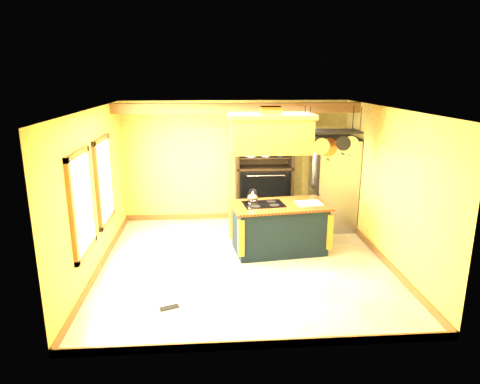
{
  "coord_description": "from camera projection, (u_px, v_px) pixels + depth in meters",
  "views": [
    {
      "loc": [
        -0.58,
        -6.98,
        3.22
      ],
      "look_at": [
        -0.05,
        0.3,
        1.23
      ],
      "focal_mm": 32.0,
      "sensor_mm": 36.0,
      "label": 1
    }
  ],
  "objects": [
    {
      "name": "ceiling",
      "position": [
        245.0,
        109.0,
        6.89
      ],
      "size": [
        5.0,
        5.0,
        0.0
      ],
      "primitive_type": "plane",
      "rotation": [
        3.14,
        0.0,
        0.0
      ],
      "color": "white",
      "rests_on": "wall_back"
    },
    {
      "name": "floor",
      "position": [
        244.0,
        263.0,
        7.61
      ],
      "size": [
        5.0,
        5.0,
        0.0
      ],
      "primitive_type": "plane",
      "color": "beige",
      "rests_on": "ground"
    },
    {
      "name": "refrigerator",
      "position": [
        333.0,
        184.0,
        9.21
      ],
      "size": [
        0.84,
        1.0,
        1.95
      ],
      "color": "#9799A0",
      "rests_on": "floor"
    },
    {
      "name": "window_near",
      "position": [
        82.0,
        203.0,
        6.3
      ],
      "size": [
        0.06,
        1.06,
        1.56
      ],
      "color": "olive",
      "rests_on": "wall_left"
    },
    {
      "name": "wall_back",
      "position": [
        235.0,
        161.0,
        9.66
      ],
      "size": [
        5.0,
        0.02,
        2.7
      ],
      "primitive_type": "cube",
      "color": "#E2D152",
      "rests_on": "floor"
    },
    {
      "name": "ceiling_beam",
      "position": [
        238.0,
        108.0,
        8.56
      ],
      "size": [
        5.0,
        0.15,
        0.2
      ],
      "primitive_type": "cube",
      "color": "olive",
      "rests_on": "ceiling"
    },
    {
      "name": "wall_front",
      "position": [
        262.0,
        246.0,
        4.84
      ],
      "size": [
        5.0,
        0.02,
        2.7
      ],
      "primitive_type": "cube",
      "color": "#E2D152",
      "rests_on": "floor"
    },
    {
      "name": "hutch",
      "position": [
        264.0,
        184.0,
        9.59
      ],
      "size": [
        1.26,
        0.57,
        2.22
      ],
      "color": "black",
      "rests_on": "floor"
    },
    {
      "name": "floor_register",
      "position": [
        169.0,
        307.0,
        6.13
      ],
      "size": [
        0.3,
        0.21,
        0.01
      ],
      "primitive_type": "cube",
      "rotation": [
        0.0,
        0.0,
        0.36
      ],
      "color": "black",
      "rests_on": "floor"
    },
    {
      "name": "range_hood",
      "position": [
        270.0,
        132.0,
        7.54
      ],
      "size": [
        1.5,
        0.85,
        0.8
      ],
      "color": "gold",
      "rests_on": "ceiling"
    },
    {
      "name": "kitchen_island",
      "position": [
        279.0,
        227.0,
        8.02
      ],
      "size": [
        1.89,
        1.2,
        1.11
      ],
      "rotation": [
        0.0,
        0.0,
        0.13
      ],
      "color": "#13242D",
      "rests_on": "floor"
    },
    {
      "name": "wall_right",
      "position": [
        388.0,
        187.0,
        7.42
      ],
      "size": [
        0.02,
        5.0,
        2.7
      ],
      "primitive_type": "cube",
      "color": "#E2D152",
      "rests_on": "floor"
    },
    {
      "name": "wall_left",
      "position": [
        94.0,
        192.0,
        7.08
      ],
      "size": [
        0.02,
        5.0,
        2.7
      ],
      "primitive_type": "cube",
      "color": "#E2D152",
      "rests_on": "floor"
    },
    {
      "name": "window_far",
      "position": [
        104.0,
        181.0,
        7.64
      ],
      "size": [
        0.06,
        1.06,
        1.56
      ],
      "color": "olive",
      "rests_on": "wall_left"
    },
    {
      "name": "pot_rack",
      "position": [
        331.0,
        137.0,
        7.65
      ],
      "size": [
        1.07,
        0.5,
        0.91
      ],
      "color": "black",
      "rests_on": "ceiling"
    }
  ]
}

